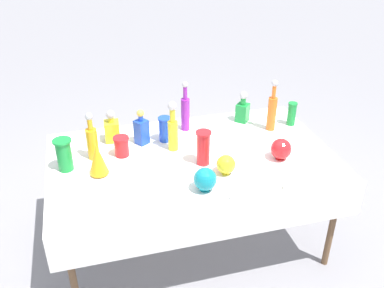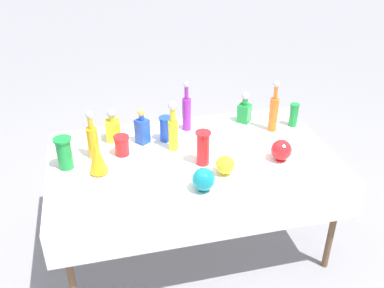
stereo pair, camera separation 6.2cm
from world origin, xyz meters
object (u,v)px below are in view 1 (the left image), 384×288
at_px(round_bowl_0, 226,164).
at_px(square_decanter_1, 112,129).
at_px(tall_bottle_3, 272,110).
at_px(square_decanter_2, 243,109).
at_px(slender_vase_0, 292,113).
at_px(round_bowl_1, 205,179).
at_px(tall_bottle_1, 185,111).
at_px(square_decanter_0, 141,130).
at_px(fluted_vase_0, 98,159).
at_px(slender_vase_3, 203,147).
at_px(slender_vase_4, 64,154).
at_px(tall_bottle_0, 173,129).
at_px(slender_vase_1, 121,146).
at_px(round_bowl_2, 281,149).
at_px(slender_vase_2, 165,128).
at_px(cardboard_box_behind_left, 132,153).
at_px(tall_bottle_2, 92,141).

bearing_deg(round_bowl_0, square_decanter_1, 136.46).
relative_size(tall_bottle_3, square_decanter_2, 1.59).
distance_m(slender_vase_0, round_bowl_0, 0.88).
bearing_deg(round_bowl_1, square_decanter_1, 122.11).
bearing_deg(slender_vase_0, tall_bottle_1, 170.56).
bearing_deg(square_decanter_0, fluted_vase_0, -135.53).
bearing_deg(square_decanter_0, slender_vase_3, -47.03).
relative_size(slender_vase_0, slender_vase_4, 0.84).
bearing_deg(slender_vase_0, round_bowl_0, -144.14).
relative_size(tall_bottle_0, round_bowl_0, 2.80).
bearing_deg(square_decanter_0, square_decanter_2, 9.66).
relative_size(slender_vase_1, round_bowl_1, 0.94).
distance_m(tall_bottle_3, slender_vase_4, 1.52).
xyz_separation_m(slender_vase_0, round_bowl_2, (-0.30, -0.44, -0.02)).
distance_m(slender_vase_2, round_bowl_2, 0.83).
xyz_separation_m(tall_bottle_0, square_decanter_2, (0.62, 0.28, -0.06)).
xyz_separation_m(round_bowl_0, cardboard_box_behind_left, (-0.45, 1.38, -0.66)).
bearing_deg(round_bowl_1, round_bowl_2, 19.29).
relative_size(fluted_vase_0, round_bowl_0, 1.69).
relative_size(tall_bottle_3, round_bowl_0, 3.07).
distance_m(tall_bottle_0, tall_bottle_2, 0.55).
xyz_separation_m(square_decanter_0, slender_vase_3, (0.35, -0.37, 0.02)).
height_order(slender_vase_1, slender_vase_4, slender_vase_4).
xyz_separation_m(slender_vase_0, slender_vase_3, (-0.82, -0.36, 0.03)).
xyz_separation_m(square_decanter_1, round_bowl_1, (0.47, -0.76, -0.02)).
height_order(tall_bottle_1, square_decanter_2, tall_bottle_1).
xyz_separation_m(slender_vase_1, round_bowl_2, (1.03, -0.33, 0.00)).
height_order(tall_bottle_2, square_decanter_0, tall_bottle_2).
bearing_deg(tall_bottle_0, round_bowl_2, -25.02).
height_order(tall_bottle_3, fluted_vase_0, tall_bottle_3).
distance_m(tall_bottle_2, round_bowl_1, 0.83).
relative_size(tall_bottle_0, round_bowl_2, 2.47).
bearing_deg(slender_vase_3, round_bowl_1, -104.22).
bearing_deg(cardboard_box_behind_left, slender_vase_2, -79.30).
height_order(round_bowl_1, round_bowl_2, round_bowl_1).
relative_size(square_decanter_1, fluted_vase_0, 1.10).
height_order(tall_bottle_3, slender_vase_4, tall_bottle_3).
xyz_separation_m(square_decanter_1, slender_vase_2, (0.37, -0.10, 0.00)).
relative_size(tall_bottle_0, square_decanter_2, 1.45).
xyz_separation_m(slender_vase_2, round_bowl_1, (0.11, -0.66, -0.02)).
bearing_deg(slender_vase_0, square_decanter_1, 175.56).
height_order(square_decanter_1, slender_vase_0, square_decanter_1).
distance_m(slender_vase_1, fluted_vase_0, 0.26).
bearing_deg(tall_bottle_2, round_bowl_1, -41.26).
bearing_deg(round_bowl_2, square_decanter_0, 152.35).
bearing_deg(tall_bottle_0, fluted_vase_0, -160.97).
distance_m(slender_vase_0, fluted_vase_0, 1.53).
distance_m(square_decanter_0, slender_vase_0, 1.17).
height_order(round_bowl_0, round_bowl_1, round_bowl_1).
height_order(tall_bottle_0, round_bowl_1, tall_bottle_0).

